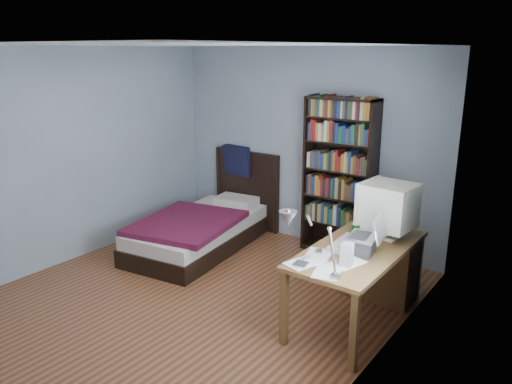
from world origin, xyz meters
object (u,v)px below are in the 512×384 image
desk_lamp (296,226)px  keyboard (346,244)px  laptop (364,242)px  speaker (347,255)px  bookshelf (339,178)px  crt_monitor (387,206)px  soda_can (356,231)px  bed (204,227)px  desk (376,264)px

desk_lamp → keyboard: desk_lamp is taller
keyboard → laptop: bearing=-21.9°
desk_lamp → speaker: 0.81m
bookshelf → crt_monitor: bearing=-43.6°
laptop → bookshelf: bearing=124.3°
keyboard → soda_can: 0.25m
crt_monitor → laptop: bearing=-88.8°
crt_monitor → soda_can: size_ratio=4.06×
soda_can → keyboard: bearing=-85.8°
bookshelf → soda_can: bearing=-56.0°
crt_monitor → bed: crt_monitor is taller
desk → bookshelf: 1.40m
bookshelf → bed: size_ratio=0.90×
laptop → desk_lamp: bearing=-95.3°
soda_can → bookshelf: size_ratio=0.07×
desk → desk_lamp: desk_lamp is taller
crt_monitor → desk_lamp: (-0.08, -1.52, 0.23)m
desk_lamp → bookshelf: (-0.89, 2.45, -0.29)m
crt_monitor → bed: bearing=177.1°
desk → crt_monitor: bearing=-8.3°
soda_can → desk: bearing=56.7°
laptop → bed: (-2.48, 0.64, -0.58)m
desk_lamp → bookshelf: bookshelf is taller
crt_monitor → bookshelf: (-0.98, 0.93, -0.06)m
keyboard → speaker: bearing=-66.3°
speaker → bookshelf: (-0.98, 1.77, 0.14)m
bookshelf → keyboard: bearing=-60.4°
keyboard → speaker: size_ratio=2.44×
desk_lamp → bed: bearing=145.4°
speaker → desk: bearing=82.7°
speaker → bookshelf: size_ratio=0.10×
desk_lamp → bookshelf: bearing=110.1°
crt_monitor → laptop: size_ratio=1.39×
soda_can → bed: (-2.26, 0.33, -0.54)m
desk → speaker: size_ratio=8.02×
desk → bed: (-2.39, 0.11, -0.16)m
crt_monitor → laptop: 0.55m
desk_lamp → bookshelf: 2.62m
crt_monitor → desk_lamp: bearing=-93.1°
desk → soda_can: bearing=-123.3°
desk → keyboard: (-0.12, -0.46, 0.33)m
crt_monitor → keyboard: 0.56m
laptop → desk_lamp: (-0.09, -1.00, 0.43)m
keyboard → soda_can: (-0.02, 0.25, 0.05)m
bed → keyboard: bearing=-14.1°
bookshelf → speaker: bearing=-61.1°
desk → crt_monitor: 0.62m
crt_monitor → desk_lamp: 1.54m
desk_lamp → speaker: size_ratio=3.38×
desk → crt_monitor: crt_monitor is taller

